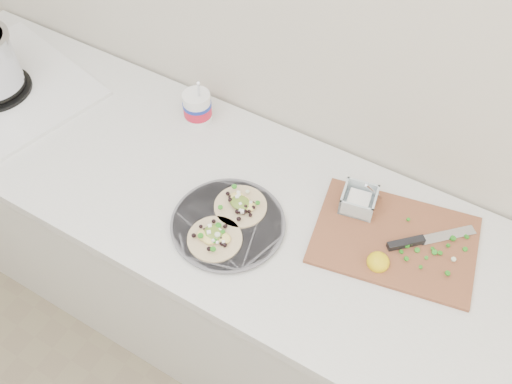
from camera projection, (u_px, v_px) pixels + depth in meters
The scene contains 4 objects.
counter at pixel (232, 270), 1.99m from camera, with size 2.44×0.66×0.90m.
taco_plate at pixel (228, 222), 1.55m from camera, with size 0.32×0.32×0.04m.
tub at pixel (198, 105), 1.77m from camera, with size 0.09×0.09×0.20m.
cutboard at pixel (394, 234), 1.53m from camera, with size 0.48×0.37×0.07m.
Camera 1 is at (0.59, 0.59, 2.18)m, focal length 40.00 mm.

